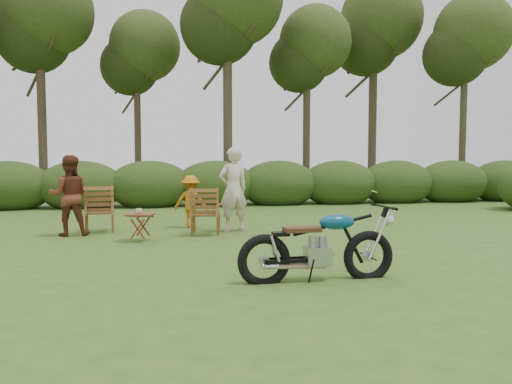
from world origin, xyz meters
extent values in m
plane|color=#31531B|center=(0.00, 0.00, 0.00)|extent=(80.00, 80.00, 0.00)
cylinder|color=#382B1E|center=(-5.50, 11.10, 3.60)|extent=(0.28, 0.28, 7.20)
sphere|color=#2D3F17|center=(-5.50, 11.10, 5.84)|extent=(2.88, 2.88, 2.88)
cylinder|color=#382B1E|center=(-2.50, 12.20, 3.15)|extent=(0.24, 0.24, 6.30)
sphere|color=#2D3F17|center=(-2.50, 12.20, 5.11)|extent=(2.52, 2.52, 2.52)
cylinder|color=#382B1E|center=(0.50, 10.00, 3.83)|extent=(0.30, 0.30, 7.65)
sphere|color=#2D3F17|center=(0.50, 10.00, 6.21)|extent=(3.06, 3.06, 3.06)
cylinder|color=#382B1E|center=(3.50, 11.10, 3.24)|extent=(0.26, 0.26, 6.48)
sphere|color=#2D3F17|center=(3.50, 11.10, 5.26)|extent=(2.59, 2.59, 2.59)
cylinder|color=#382B1E|center=(6.50, 12.20, 3.96)|extent=(0.32, 0.32, 7.92)
sphere|color=#2D3F17|center=(6.50, 12.20, 6.42)|extent=(3.17, 3.17, 3.17)
cylinder|color=#382B1E|center=(9.00, 10.00, 3.42)|extent=(0.24, 0.24, 6.84)
sphere|color=#2D3F17|center=(9.00, 10.00, 5.55)|extent=(2.74, 2.74, 2.74)
ellipsoid|color=#223A15|center=(-6.00, 9.00, 0.63)|extent=(2.52, 1.68, 1.51)
ellipsoid|color=#223A15|center=(-4.00, 9.00, 0.63)|extent=(2.52, 1.68, 1.51)
ellipsoid|color=#223A15|center=(-2.00, 9.00, 0.63)|extent=(2.52, 1.68, 1.51)
ellipsoid|color=#223A15|center=(0.00, 9.00, 0.63)|extent=(2.52, 1.68, 1.51)
ellipsoid|color=#223A15|center=(2.00, 9.00, 0.63)|extent=(2.52, 1.68, 1.51)
ellipsoid|color=#223A15|center=(4.00, 9.00, 0.63)|extent=(2.52, 1.68, 1.51)
ellipsoid|color=#223A15|center=(6.00, 9.00, 0.63)|extent=(2.52, 1.68, 1.51)
ellipsoid|color=#223A15|center=(8.00, 9.00, 0.63)|extent=(2.52, 1.68, 1.51)
ellipsoid|color=#223A15|center=(10.00, 9.00, 0.63)|extent=(2.52, 1.68, 1.51)
imported|color=beige|center=(-2.01, 2.63, 0.54)|extent=(0.13, 0.13, 0.09)
imported|color=beige|center=(-0.20, 3.52, 0.00)|extent=(0.71, 0.58, 1.70)
imported|color=#5C291A|center=(-3.34, 3.51, 0.00)|extent=(0.79, 0.64, 1.53)
imported|color=#C16F12|center=(-1.02, 4.19, 0.00)|extent=(0.78, 0.55, 1.10)
camera|label=1|loc=(-1.54, -6.38, 1.49)|focal=35.00mm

